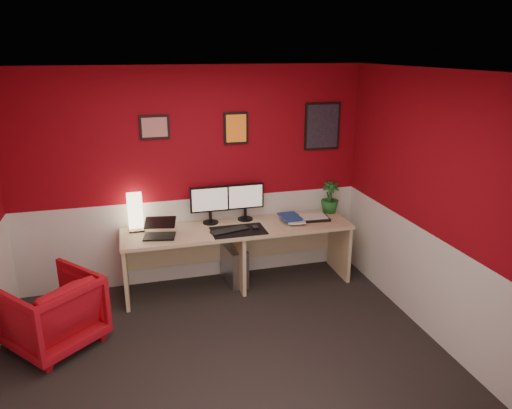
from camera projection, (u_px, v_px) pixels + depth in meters
name	position (u px, v px, depth m)	size (l,w,h in m)	color
ground	(227.00, 362.00, 4.27)	(4.00, 3.50, 0.01)	black
ceiling	(220.00, 72.00, 3.49)	(4.00, 3.50, 0.01)	white
wall_back	(193.00, 178.00, 5.48)	(4.00, 0.01, 2.50)	maroon
wall_front	(298.00, 361.00, 2.28)	(4.00, 0.01, 2.50)	maroon
wall_right	(438.00, 211.00, 4.38)	(0.01, 3.50, 2.50)	maroon
wainscot_back	(196.00, 239.00, 5.71)	(4.00, 0.01, 1.00)	silver
wainscot_right	(429.00, 284.00, 4.61)	(0.01, 3.50, 1.00)	silver
desk	(238.00, 257.00, 5.55)	(2.60, 0.65, 0.73)	#CDB283
shoji_lamp	(135.00, 213.00, 5.28)	(0.16, 0.16, 0.40)	#FFE5B2
laptop	(159.00, 228.00, 5.12)	(0.33, 0.23, 0.22)	black
monitor_left	(210.00, 199.00, 5.48)	(0.45, 0.06, 0.58)	black
monitor_right	(245.00, 196.00, 5.59)	(0.45, 0.06, 0.58)	black
desk_mat	(238.00, 231.00, 5.33)	(0.60, 0.38, 0.01)	black
keyboard	(230.00, 230.00, 5.30)	(0.42, 0.14, 0.02)	black
mouse	(255.00, 227.00, 5.37)	(0.06, 0.10, 0.03)	black
book_bottom	(286.00, 220.00, 5.61)	(0.22, 0.29, 0.03)	navy
book_middle	(287.00, 220.00, 5.55)	(0.20, 0.28, 0.02)	silver
book_top	(281.00, 218.00, 5.55)	(0.22, 0.29, 0.03)	navy
zen_tray	(313.00, 218.00, 5.69)	(0.35, 0.25, 0.03)	black
potted_plant	(330.00, 197.00, 5.88)	(0.22, 0.22, 0.39)	#19591E
pc_tower	(234.00, 265.00, 5.67)	(0.20, 0.45, 0.45)	#99999E
armchair	(52.00, 312.00, 4.43)	(0.74, 0.76, 0.69)	#B10D19
art_left	(155.00, 127.00, 5.19)	(0.32, 0.02, 0.26)	red
art_center	(236.00, 128.00, 5.43)	(0.28, 0.02, 0.36)	orange
art_right	(322.00, 126.00, 5.70)	(0.44, 0.02, 0.56)	black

